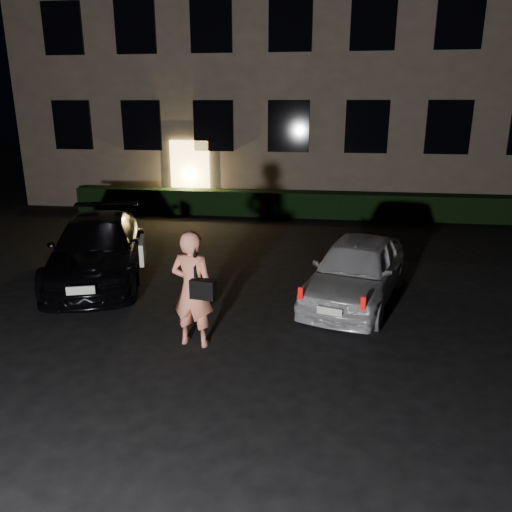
# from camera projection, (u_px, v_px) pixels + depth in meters

# --- Properties ---
(ground) EXTENTS (80.00, 80.00, 0.00)m
(ground) POSITION_uv_depth(u_px,v_px,m) (225.00, 366.00, 7.42)
(ground) COLOR black
(ground) RESTS_ON ground
(building) EXTENTS (20.00, 8.11, 12.00)m
(building) POSITION_uv_depth(u_px,v_px,m) (298.00, 44.00, 19.85)
(building) COLOR #6B5B4C
(building) RESTS_ON ground
(hedge) EXTENTS (15.00, 0.70, 0.85)m
(hedge) POSITION_uv_depth(u_px,v_px,m) (286.00, 204.00, 17.23)
(hedge) COLOR black
(hedge) RESTS_ON ground
(sedan) EXTENTS (3.23, 4.99, 1.35)m
(sedan) POSITION_uv_depth(u_px,v_px,m) (98.00, 248.00, 11.04)
(sedan) COLOR black
(sedan) RESTS_ON ground
(hatch) EXTENTS (2.47, 4.00, 1.27)m
(hatch) POSITION_uv_depth(u_px,v_px,m) (356.00, 270.00, 9.73)
(hatch) COLOR silver
(hatch) RESTS_ON ground
(man) EXTENTS (0.79, 0.55, 1.90)m
(man) POSITION_uv_depth(u_px,v_px,m) (193.00, 289.00, 7.84)
(man) COLOR #FF8B6C
(man) RESTS_ON ground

